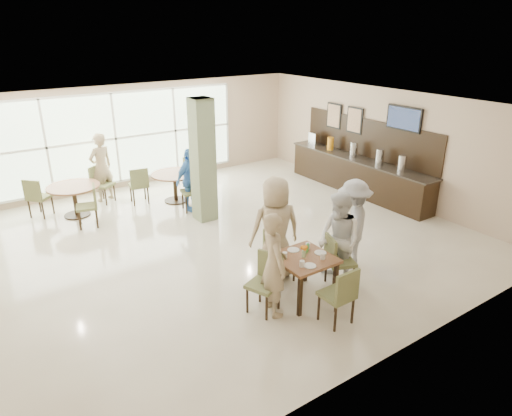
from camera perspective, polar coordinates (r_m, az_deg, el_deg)
ground at (r=9.70m, az=-5.01°, el=-4.10°), size 10.00×10.00×0.00m
room_shell at (r=9.08m, az=-5.36°, el=5.60°), size 10.00×10.00×10.00m
window_bank at (r=12.97m, az=-17.13°, el=8.29°), size 7.00×0.04×7.00m
column at (r=10.36m, az=-6.65°, el=5.86°), size 0.45×0.45×2.80m
main_table at (r=7.50m, az=5.97°, el=-6.80°), size 0.90×0.90×0.75m
round_table_left at (r=11.54m, az=-21.82°, el=1.87°), size 1.21×1.21×0.75m
round_table_right at (r=11.81m, az=-10.13°, el=3.55°), size 1.17×1.17×0.75m
chairs_main_table at (r=7.56m, az=6.14°, el=-8.08°), size 2.12×1.95×0.95m
chairs_table_left at (r=11.63m, az=-21.48°, el=1.45°), size 2.15×1.89×0.95m
chairs_table_right at (r=11.88m, az=-10.06°, el=3.09°), size 2.20×1.83×0.95m
tabletop_clutter at (r=7.43m, az=6.20°, el=-5.70°), size 0.73×0.77×0.21m
buffet_counter at (r=12.62m, az=12.59°, el=4.39°), size 0.64×4.70×1.95m
wall_tv at (r=11.73m, az=18.01°, el=10.60°), size 0.06×1.00×0.58m
framed_art_a at (r=12.81m, az=12.23°, el=10.67°), size 0.05×0.55×0.70m
framed_art_b at (r=13.37m, az=9.73°, el=11.30°), size 0.05×0.55×0.70m
teen_left at (r=7.01m, az=2.27°, el=-7.05°), size 0.55×0.70×1.69m
teen_far at (r=7.98m, az=2.43°, el=-2.57°), size 1.02×0.74×1.87m
teen_right at (r=7.91m, az=10.31°, el=-3.95°), size 0.75×0.90×1.67m
teen_standing at (r=8.55m, az=12.00°, el=-1.97°), size 1.21×1.23×1.69m
adult_a at (r=11.12m, az=-8.28°, el=3.50°), size 1.03×0.82×1.54m
adult_b at (r=12.09m, az=-6.45°, el=5.08°), size 0.63×1.43×1.53m
adult_standing at (r=12.26m, az=-18.78°, el=4.83°), size 0.74×0.61×1.76m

